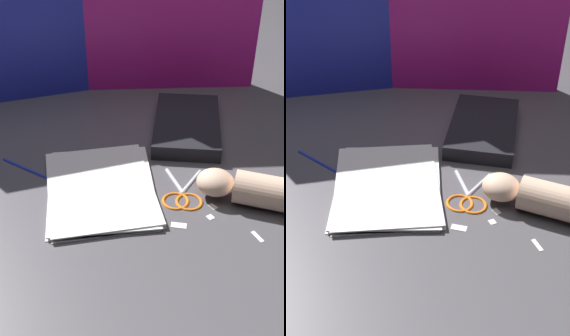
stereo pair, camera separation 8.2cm
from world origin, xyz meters
TOP-DOWN VIEW (x-y plane):
  - ground_plane at (0.00, 0.00)m, footprint 6.00×6.00m
  - backdrop_panel_left at (-0.20, 0.47)m, footprint 0.72×0.14m
  - paper_stack at (-0.08, -0.00)m, footprint 0.23×0.30m
  - book_closed at (0.16, 0.21)m, footprint 0.22×0.30m
  - scissors at (0.09, -0.05)m, footprint 0.12×0.15m
  - hand_forearm at (0.28, -0.11)m, footprint 0.33×0.21m
  - paper_scrap_near at (0.20, -0.19)m, footprint 0.02×0.03m
  - paper_scrap_mid at (0.13, -0.12)m, footprint 0.02×0.02m
  - paper_scrap_far at (0.14, -0.09)m, footprint 0.02×0.02m
  - paper_scrap_side at (0.06, -0.13)m, footprint 0.03×0.02m
  - pen at (-0.23, 0.10)m, footprint 0.12×0.11m

SIDE VIEW (x-z plane):
  - ground_plane at x=0.00m, z-range 0.00..0.00m
  - paper_scrap_far at x=0.14m, z-range 0.00..0.00m
  - paper_scrap_near at x=0.20m, z-range 0.00..0.00m
  - paper_scrap_mid at x=0.13m, z-range 0.00..0.00m
  - paper_scrap_side at x=0.06m, z-range 0.00..0.00m
  - pen at x=-0.23m, z-range 0.00..0.01m
  - scissors at x=0.09m, z-range 0.00..0.01m
  - paper_stack at x=-0.08m, z-range 0.00..0.01m
  - book_closed at x=0.16m, z-range 0.00..0.04m
  - hand_forearm at x=0.28m, z-range 0.00..0.07m
  - backdrop_panel_left at x=-0.20m, z-range 0.00..0.51m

